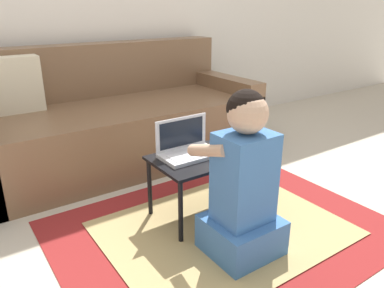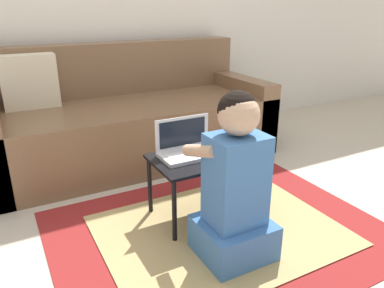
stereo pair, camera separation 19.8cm
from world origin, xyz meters
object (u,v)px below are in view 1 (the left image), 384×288
couch (115,122)px  person_seated (243,186)px  laptop_desk (203,164)px  computer_mouse (233,149)px  laptop (189,149)px

couch → person_seated: 1.40m
couch → laptop_desk: size_ratio=3.86×
laptop_desk → couch: bearing=93.1°
computer_mouse → person_seated: person_seated is taller
laptop_desk → person_seated: (-0.05, -0.37, 0.04)m
couch → laptop: bearing=-90.1°
laptop_desk → laptop: size_ratio=1.69×
laptop → person_seated: (0.01, -0.42, -0.04)m
couch → computer_mouse: couch is taller
laptop → computer_mouse: (0.22, -0.10, -0.01)m
couch → person_seated: size_ratio=2.62×
laptop → person_seated: size_ratio=0.40×
couch → laptop_desk: bearing=-86.9°
laptop → computer_mouse: laptop is taller
couch → person_seated: couch is taller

